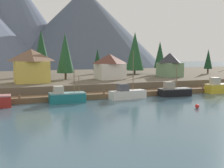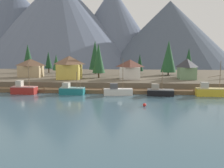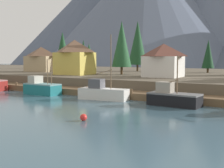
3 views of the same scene
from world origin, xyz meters
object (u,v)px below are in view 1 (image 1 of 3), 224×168
Objects in this scene: fishing_boat_teal at (66,97)px; fishing_boat_white at (127,94)px; conifer_back_right at (98,60)px; conifer_centre at (135,51)px; house_green at (170,64)px; house_yellow at (31,65)px; fishing_boat_black at (174,91)px; conifer_near_left at (160,55)px; conifer_mid_right at (41,50)px; channel_buoy at (197,106)px; conifer_far_right at (65,53)px; conifer_far_left at (208,59)px; house_white at (110,66)px; fishing_boat_yellow at (221,87)px.

fishing_boat_teal is 0.69× the size of fishing_boat_white.
fishing_boat_white is 37.20m from conifer_back_right.
conifer_centre reaches higher than fishing_boat_teal.
conifer_centre is at bearing 106.45° from house_green.
house_yellow is at bearing 132.28° from fishing_boat_white.
fishing_boat_black is 32.79m from conifer_centre.
fishing_boat_black is 0.68× the size of conifer_near_left.
conifer_centre is (10.43, -5.19, 2.61)m from conifer_back_right.
house_green is 0.50× the size of conifer_mid_right.
conifer_centre is 18.51× the size of channel_buoy.
conifer_back_right is (23.03, 21.56, 0.66)m from house_yellow.
channel_buoy is at bearing -103.93° from fishing_boat_black.
conifer_near_left is at bearing 13.17° from conifer_far_right.
conifer_mid_right is at bearing 74.59° from house_yellow.
conifer_far_left is 11.10× the size of channel_buoy.
house_white reaches higher than fishing_boat_teal.
house_yellow is at bearing -170.33° from conifer_far_left.
house_green is at bearing 64.45° from channel_buoy.
conifer_mid_right is at bearing 90.95° from fishing_boat_teal.
conifer_far_right is (-18.37, 19.64, 7.98)m from fishing_boat_black.
conifer_mid_right is 1.01× the size of conifer_centre.
house_white is (-20.79, 16.26, 4.47)m from fishing_boat_yellow.
fishing_boat_white is 1.21× the size of conifer_back_right.
conifer_centre reaches higher than fishing_boat_yellow.
fishing_boat_teal is at bearing 173.84° from fishing_boat_white.
conifer_back_right is 35.17m from conifer_far_left.
conifer_mid_right is 1.67× the size of conifer_back_right.
fishing_boat_black reaches higher than channel_buoy.
conifer_near_left is (39.95, 12.29, 2.19)m from house_yellow.
conifer_centre is at bearing 76.30° from channel_buoy.
house_white is at bearing 96.30° from channel_buoy.
fishing_boat_teal is at bearing -132.47° from house_white.
house_yellow is 1.11× the size of house_white.
fishing_boat_white is 36.99m from conifer_mid_right.
fishing_boat_teal is 0.84× the size of conifer_back_right.
fishing_boat_yellow is at bearing 38.38° from channel_buoy.
house_green reaches higher than house_white.
conifer_far_left is at bearing 25.23° from fishing_boat_white.
conifer_mid_right reaches higher than conifer_centre.
conifer_far_left is at bearing 27.95° from fishing_boat_teal.
fishing_boat_black is at bearing -46.90° from conifer_far_right.
conifer_near_left is at bearing 39.90° from fishing_boat_teal.
house_yellow is at bearing 156.33° from fishing_boat_black.
conifer_far_right is (3.35, -14.68, -0.91)m from conifer_mid_right.
fishing_boat_yellow is 17.93m from house_green.
house_green is 14.51m from conifer_centre.
conifer_centre is (17.16, 30.93, 8.49)m from fishing_boat_white.
fishing_boat_white is 46.91m from conifer_far_left.
conifer_mid_right reaches higher than house_white.
conifer_near_left is 19.36m from conifer_back_right.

